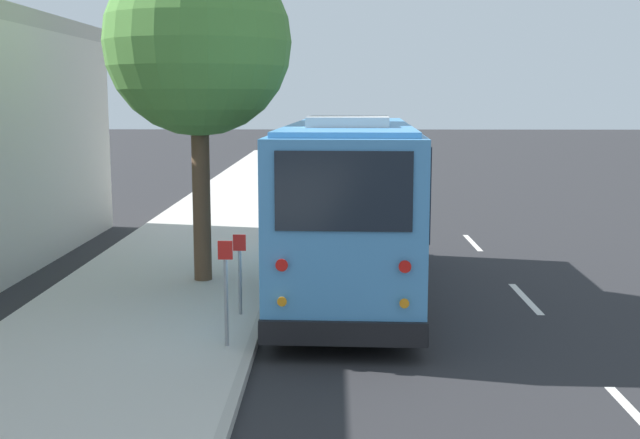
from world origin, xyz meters
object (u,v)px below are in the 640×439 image
(street_tree, at_px, (198,30))
(parked_sedan_white, at_px, (329,191))
(sign_post_far, at_px, (240,273))
(parked_sedan_gray, at_px, (328,175))
(sign_post_near, at_px, (226,292))
(shuttle_bus, at_px, (350,199))

(street_tree, bearing_deg, parked_sedan_white, -12.09)
(street_tree, bearing_deg, sign_post_far, -158.63)
(parked_sedan_gray, bearing_deg, sign_post_near, 174.64)
(parked_sedan_white, distance_m, parked_sedan_gray, 5.83)
(parked_sedan_white, height_order, sign_post_far, sign_post_far)
(parked_sedan_white, xyz_separation_m, sign_post_near, (-16.29, 1.45, 0.37))
(parked_sedan_white, height_order, sign_post_near, sign_post_near)
(parked_sedan_gray, height_order, street_tree, street_tree)
(parked_sedan_white, bearing_deg, shuttle_bus, -173.96)
(parked_sedan_gray, relative_size, sign_post_far, 3.20)
(sign_post_far, bearing_deg, sign_post_near, 180.00)
(sign_post_near, height_order, sign_post_far, sign_post_near)
(shuttle_bus, relative_size, sign_post_far, 6.21)
(parked_sedan_gray, bearing_deg, street_tree, 170.29)
(parked_sedan_gray, distance_m, sign_post_near, 22.16)
(parked_sedan_white, bearing_deg, street_tree, 171.78)
(shuttle_bus, relative_size, street_tree, 1.21)
(shuttle_bus, relative_size, parked_sedan_gray, 1.94)
(shuttle_bus, bearing_deg, sign_post_far, 139.04)
(sign_post_far, bearing_deg, shuttle_bus, -43.30)
(parked_sedan_white, xyz_separation_m, sign_post_far, (-14.51, 1.45, 0.26))
(street_tree, bearing_deg, parked_sedan_gray, -7.84)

